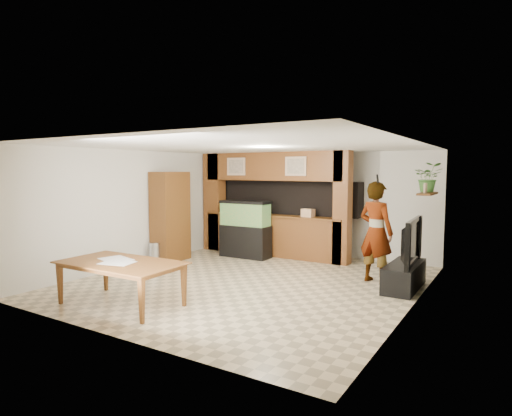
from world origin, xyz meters
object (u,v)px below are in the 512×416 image
Objects in this scene: pantry_cabinet at (170,216)px; aquarium at (245,230)px; dining_table at (120,284)px; person at (376,232)px; television at (405,241)px.

aquarium is at bearing 43.33° from pantry_cabinet.
dining_table is at bearing -84.89° from aquarium.
pantry_cabinet is at bearing 25.47° from person.
person reaches higher than aquarium.
pantry_cabinet is 1.86m from aquarium.
television reaches higher than dining_table.
television is 0.61m from person.
person is at bearing 6.39° from pantry_cabinet.
pantry_cabinet is at bearing 118.11° from dining_table.
television is (5.35, 0.36, -0.18)m from pantry_cabinet.
person is at bearing -11.96° from aquarium.
person is at bearing 47.99° from dining_table.
pantry_cabinet is 1.51× the size of aquarium.
television is at bearing -12.65° from aquarium.
pantry_cabinet is 3.56m from dining_table.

